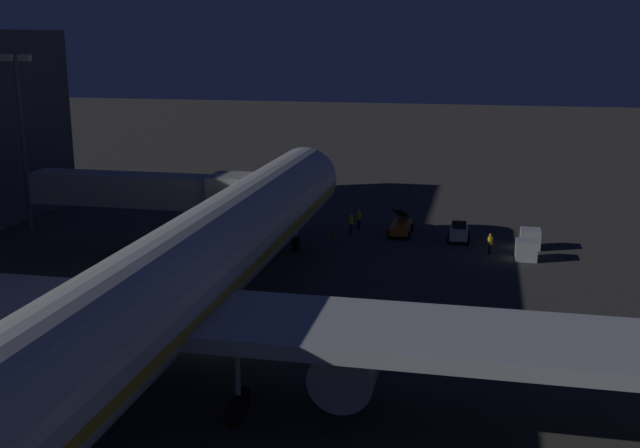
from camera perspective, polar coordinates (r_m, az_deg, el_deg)
ground_plane at (r=46.72m, az=-7.28°, el=-8.05°), size 320.00×320.00×0.00m
airliner_at_gate at (r=37.53m, az=-11.78°, el=-5.26°), size 53.05×66.86×17.56m
jet_bridge at (r=61.86m, az=-11.86°, el=2.40°), size 18.36×3.40×6.90m
apron_floodlight_mast at (r=73.59m, az=-21.31°, el=6.63°), size 2.90×0.50×15.74m
baggage_tug_spare at (r=67.03m, az=10.30°, el=-0.66°), size 1.86×2.61×1.95m
belt_loader at (r=68.70m, az=6.04°, el=-0.10°), size 1.96×7.17×3.10m
baggage_container_near_belt at (r=62.87m, az=15.10°, el=-1.88°), size 1.67×1.72×1.59m
baggage_container_mid_row at (r=66.31m, az=15.37°, el=-1.06°), size 1.65×1.70×1.65m
ground_crew_marshaller_fwd at (r=63.74m, az=12.54°, el=-1.37°), size 0.40×0.40×1.74m
ground_crew_under_port_wing at (r=68.43m, az=2.33°, el=0.06°), size 0.40×0.40×1.84m
ground_crew_by_tug at (r=70.46m, az=2.91°, el=0.45°), size 0.40×0.40×1.84m
traffic_cone_nose_port at (r=68.21m, az=1.10°, el=-0.62°), size 0.36×0.36×0.55m
traffic_cone_nose_starboard at (r=69.15m, az=-2.49°, el=-0.43°), size 0.36×0.36×0.55m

